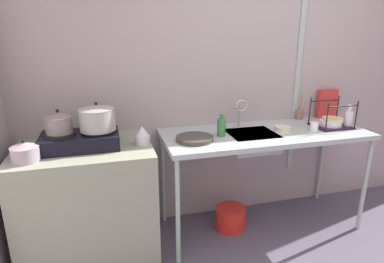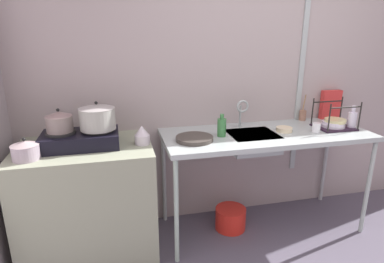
{
  "view_description": "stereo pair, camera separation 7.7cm",
  "coord_description": "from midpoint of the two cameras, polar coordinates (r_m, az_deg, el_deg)",
  "views": [
    {
      "loc": [
        -1.47,
        -1.12,
        1.72
      ],
      "look_at": [
        -0.82,
        1.26,
        0.96
      ],
      "focal_mm": 30.37,
      "sensor_mm": 36.0,
      "label": 1
    },
    {
      "loc": [
        -1.4,
        -1.14,
        1.72
      ],
      "look_at": [
        -0.82,
        1.26,
        0.96
      ],
      "focal_mm": 30.37,
      "sensor_mm": 36.0,
      "label": 2
    }
  ],
  "objects": [
    {
      "name": "pot_on_right_burner",
      "position": [
        2.46,
        -15.45,
        2.5
      ],
      "size": [
        0.26,
        0.26,
        0.21
      ],
      "color": "#999A91",
      "rests_on": "stove"
    },
    {
      "name": "counter_concrete",
      "position": [
        2.71,
        -16.82,
        -11.52
      ],
      "size": [
        0.99,
        0.68,
        0.9
      ],
      "primitive_type": "cube",
      "color": "gray",
      "rests_on": "ground"
    },
    {
      "name": "bottle_by_sink",
      "position": [
        2.64,
        6.07,
        0.8
      ],
      "size": [
        0.07,
        0.07,
        0.19
      ],
      "color": "#35743B",
      "rests_on": "counter_sink"
    },
    {
      "name": "faucet",
      "position": [
        2.86,
        9.52,
        3.91
      ],
      "size": [
        0.11,
        0.07,
        0.26
      ],
      "color": "#A3AEAD",
      "rests_on": "counter_sink"
    },
    {
      "name": "wall_metal_strip",
      "position": [
        3.24,
        19.39,
        10.87
      ],
      "size": [
        0.05,
        0.01,
        2.06
      ],
      "primitive_type": "cube",
      "color": "#A3AEAD"
    },
    {
      "name": "frying_pan",
      "position": [
        2.54,
        1.31,
        -1.25
      ],
      "size": [
        0.29,
        0.29,
        0.03
      ],
      "primitive_type": "cylinder",
      "color": "#3C3631",
      "rests_on": "counter_sink"
    },
    {
      "name": "percolator",
      "position": [
        2.47,
        -7.88,
        -0.65
      ],
      "size": [
        0.11,
        0.11,
        0.14
      ],
      "color": "silver",
      "rests_on": "counter_concrete"
    },
    {
      "name": "utensil_jar",
      "position": [
        3.3,
        19.5,
        2.76
      ],
      "size": [
        0.06,
        0.06,
        0.25
      ],
      "color": "#966752",
      "rests_on": "counter_sink"
    },
    {
      "name": "wall_back",
      "position": [
        3.15,
        13.85,
        8.83
      ],
      "size": [
        5.24,
        0.1,
        2.58
      ],
      "primitive_type": "cube",
      "color": "#A39694",
      "rests_on": "ground"
    },
    {
      "name": "stove",
      "position": [
        2.52,
        -18.15,
        -1.26
      ],
      "size": [
        0.55,
        0.33,
        0.13
      ],
      "color": "black",
      "rests_on": "counter_concrete"
    },
    {
      "name": "cereal_box",
      "position": [
        3.45,
        23.73,
        4.36
      ],
      "size": [
        0.2,
        0.06,
        0.28
      ],
      "primitive_type": "cube",
      "rotation": [
        0.0,
        0.0,
        -0.0
      ],
      "color": "red",
      "rests_on": "counter_sink"
    },
    {
      "name": "pot_beside_stove",
      "position": [
        2.41,
        -26.41,
        -2.94
      ],
      "size": [
        0.18,
        0.18,
        0.15
      ],
      "color": "#9F8E9C",
      "rests_on": "counter_concrete"
    },
    {
      "name": "small_bowl_on_drainboard",
      "position": [
        2.89,
        16.63,
        0.36
      ],
      "size": [
        0.14,
        0.14,
        0.04
      ],
      "primitive_type": "cylinder",
      "color": "beige",
      "rests_on": "counter_sink"
    },
    {
      "name": "pot_on_left_burner",
      "position": [
        2.49,
        -21.47,
        1.64
      ],
      "size": [
        0.19,
        0.19,
        0.17
      ],
      "color": "slate",
      "rests_on": "stove"
    },
    {
      "name": "counter_sink",
      "position": [
        2.84,
        13.61,
        -1.31
      ],
      "size": [
        1.76,
        0.68,
        0.9
      ],
      "color": "#A3AEAD",
      "rests_on": "ground"
    },
    {
      "name": "sink_basin",
      "position": [
        2.79,
        11.3,
        -1.76
      ],
      "size": [
        0.4,
        0.36,
        0.14
      ],
      "primitive_type": "cube",
      "color": "#A3AEAD",
      "rests_on": "counter_sink"
    },
    {
      "name": "cup_by_rack",
      "position": [
        2.96,
        21.69,
        0.66
      ],
      "size": [
        0.07,
        0.07,
        0.08
      ],
      "primitive_type": "cylinder",
      "color": "white",
      "rests_on": "counter_sink"
    },
    {
      "name": "dish_rack",
      "position": [
        3.14,
        24.31,
        1.31
      ],
      "size": [
        0.31,
        0.26,
        0.25
      ],
      "color": "black",
      "rests_on": "counter_sink"
    },
    {
      "name": "bottle_by_rack",
      "position": [
        3.19,
        26.92,
        1.9
      ],
      "size": [
        0.07,
        0.07,
        0.2
      ],
      "color": "white",
      "rests_on": "counter_sink"
    },
    {
      "name": "bucket_on_floor",
      "position": [
        3.07,
        7.51,
        -14.88
      ],
      "size": [
        0.27,
        0.27,
        0.2
      ],
      "primitive_type": "cylinder",
      "color": "red",
      "rests_on": "ground"
    }
  ]
}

